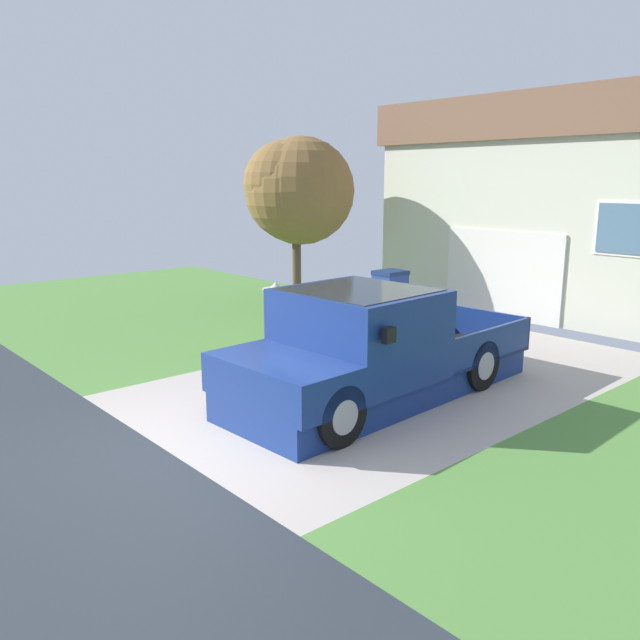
% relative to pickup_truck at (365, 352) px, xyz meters
% --- Properties ---
extents(ground, '(29.20, 18.60, 0.18)m').
position_rel_pickup_truck_xyz_m(ground, '(-0.37, -4.96, -0.76)').
color(ground, '#B7ABA2').
extents(pickup_truck, '(2.33, 5.29, 1.71)m').
position_rel_pickup_truck_xyz_m(pickup_truck, '(0.00, 0.00, 0.00)').
color(pickup_truck, navy).
rests_on(pickup_truck, ground).
extents(person_with_hat, '(0.48, 0.42, 1.68)m').
position_rel_pickup_truck_xyz_m(person_with_hat, '(-1.43, -0.54, 0.17)').
color(person_with_hat, navy).
rests_on(person_with_hat, ground).
extents(handbag, '(0.33, 0.20, 0.39)m').
position_rel_pickup_truck_xyz_m(handbag, '(-1.41, -0.69, -0.64)').
color(handbag, beige).
rests_on(handbag, ground).
extents(house_with_garage, '(8.67, 6.96, 5.17)m').
position_rel_pickup_truck_xyz_m(house_with_garage, '(-1.70, 10.01, 1.87)').
color(house_with_garage, beige).
rests_on(house_with_garage, ground).
extents(neighbor_tree, '(2.83, 2.91, 4.36)m').
position_rel_pickup_truck_xyz_m(neighbor_tree, '(-6.91, 4.35, 2.22)').
color(neighbor_tree, brown).
rests_on(neighbor_tree, ground).
extents(wheeled_trash_bin, '(0.60, 0.72, 1.14)m').
position_rel_pickup_truck_xyz_m(wheeled_trash_bin, '(-3.70, 4.61, -0.13)').
color(wheeled_trash_bin, navy).
rests_on(wheeled_trash_bin, ground).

